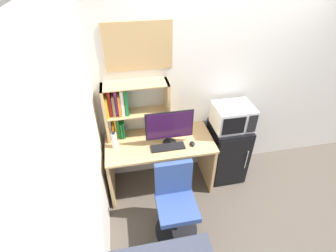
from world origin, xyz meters
TOP-DOWN VIEW (x-y plane):
  - wall_back at (0.40, 0.02)m, footprint 6.40×0.04m
  - wall_left at (-1.62, -1.60)m, footprint 0.04×4.40m
  - desk at (-0.88, -0.32)m, footprint 1.34×0.65m
  - hutch_bookshelf at (-1.24, -0.11)m, footprint 0.78×0.24m
  - monitor at (-0.77, -0.37)m, footprint 0.57×0.17m
  - keyboard at (-0.80, -0.46)m, footprint 0.41×0.13m
  - computer_mouse at (-0.50, -0.46)m, footprint 0.06×0.09m
  - water_bottle at (-1.42, -0.32)m, footprint 0.07×0.07m
  - mini_fridge at (0.07, -0.28)m, footprint 0.47×0.52m
  - microwave at (0.07, -0.28)m, footprint 0.48×0.40m
  - desk_chair at (-0.82, -1.00)m, footprint 0.50×0.50m
  - wall_corkboard at (-1.04, -0.01)m, footprint 0.74×0.02m

SIDE VIEW (x-z plane):
  - desk_chair at x=-0.82m, z-range -0.06..0.86m
  - mini_fridge at x=0.07m, z-range 0.00..0.85m
  - desk at x=-0.88m, z-range 0.16..0.93m
  - keyboard at x=-0.80m, z-range 0.78..0.80m
  - computer_mouse at x=-0.50m, z-range 0.78..0.82m
  - water_bottle at x=-1.42m, z-range 0.77..0.99m
  - microwave at x=0.07m, z-range 0.85..1.15m
  - monitor at x=-0.77m, z-range 0.80..1.26m
  - hutch_bookshelf at x=-1.24m, z-range 0.81..1.52m
  - wall_back at x=0.40m, z-range 0.00..2.60m
  - wall_left at x=-1.62m, z-range 0.00..2.60m
  - wall_corkboard at x=-1.04m, z-range 1.61..2.14m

